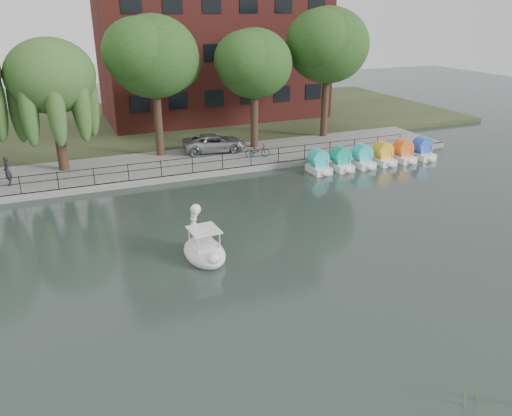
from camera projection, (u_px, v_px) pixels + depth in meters
ground_plane at (282, 273)px, 20.50m from camera, size 120.00×120.00×0.00m
promenade at (182, 163)px, 34.12m from camera, size 40.00×6.00×0.40m
kerb at (194, 176)px, 31.59m from camera, size 40.00×0.25×0.40m
land_strip at (143, 123)px, 46.11m from camera, size 60.00×22.00×0.36m
railing at (192, 161)px, 31.41m from camera, size 32.00×0.05×1.00m
apartment_building at (212, 16)px, 45.14m from camera, size 20.00×10.07×18.00m
willow_mid at (51, 77)px, 30.03m from camera, size 5.32×5.32×8.15m
broadleaf_center at (153, 57)px, 32.90m from camera, size 6.00×6.00×9.25m
broadleaf_right at (254, 64)px, 35.23m from camera, size 5.40×5.40×8.32m
broadleaf_far at (328, 46)px, 38.03m from camera, size 6.30×6.30×9.71m
minivan at (214, 142)px, 35.94m from camera, size 3.11×5.53×1.46m
bicycle at (257, 150)px, 34.68m from camera, size 0.93×1.81×1.00m
pedestrian at (7, 169)px, 29.02m from camera, size 0.57×0.77×1.98m
swan_boat at (204, 248)px, 21.50m from camera, size 1.83×2.78×2.23m
pedal_boat_row at (373, 157)px, 34.23m from camera, size 9.65×1.70×1.40m
reed_bank at (511, 405)px, 12.86m from camera, size 24.00×2.40×1.20m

